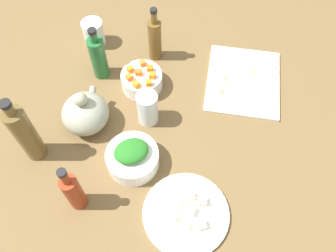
{
  "coord_description": "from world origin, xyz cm",
  "views": [
    {
      "loc": [
        -52.95,
        -12.18,
        95.8
      ],
      "look_at": [
        0.0,
        0.0,
        8.0
      ],
      "focal_mm": 37.41,
      "sensor_mm": 36.0,
      "label": 1
    }
  ],
  "objects_px": {
    "bowl_carrots": "(142,80)",
    "bottle_2": "(155,39)",
    "teapot": "(85,113)",
    "drinking_glass_0": "(148,108)",
    "plate_tofu": "(186,214)",
    "bottle_1": "(73,191)",
    "bottle_3": "(25,133)",
    "drinking_glass_1": "(94,33)",
    "bottle_0": "(98,57)",
    "cutting_board": "(243,81)",
    "bowl_greens": "(133,159)"
  },
  "relations": [
    {
      "from": "plate_tofu",
      "to": "drinking_glass_1",
      "type": "relative_size",
      "value": 2.49
    },
    {
      "from": "bottle_2",
      "to": "drinking_glass_1",
      "type": "xyz_separation_m",
      "value": [
        0.01,
        0.23,
        -0.04
      ]
    },
    {
      "from": "bottle_3",
      "to": "plate_tofu",
      "type": "bearing_deg",
      "value": -100.54
    },
    {
      "from": "bowl_greens",
      "to": "teapot",
      "type": "xyz_separation_m",
      "value": [
        0.1,
        0.17,
        0.03
      ]
    },
    {
      "from": "cutting_board",
      "to": "teapot",
      "type": "height_order",
      "value": "teapot"
    },
    {
      "from": "cutting_board",
      "to": "bottle_2",
      "type": "height_order",
      "value": "bottle_2"
    },
    {
      "from": "bowl_carrots",
      "to": "bottle_0",
      "type": "bearing_deg",
      "value": 81.75
    },
    {
      "from": "bowl_carrots",
      "to": "bottle_1",
      "type": "height_order",
      "value": "bottle_1"
    },
    {
      "from": "drinking_glass_0",
      "to": "teapot",
      "type": "bearing_deg",
      "value": 107.97
    },
    {
      "from": "drinking_glass_1",
      "to": "bowl_greens",
      "type": "bearing_deg",
      "value": -148.58
    },
    {
      "from": "cutting_board",
      "to": "bowl_greens",
      "type": "height_order",
      "value": "bowl_greens"
    },
    {
      "from": "bottle_3",
      "to": "drinking_glass_1",
      "type": "relative_size",
      "value": 2.7
    },
    {
      "from": "bowl_carrots",
      "to": "bottle_1",
      "type": "bearing_deg",
      "value": 171.75
    },
    {
      "from": "bowl_carrots",
      "to": "bottle_0",
      "type": "relative_size",
      "value": 0.68
    },
    {
      "from": "plate_tofu",
      "to": "drinking_glass_0",
      "type": "height_order",
      "value": "drinking_glass_0"
    },
    {
      "from": "plate_tofu",
      "to": "bottle_2",
      "type": "relative_size",
      "value": 1.14
    },
    {
      "from": "bottle_3",
      "to": "drinking_glass_1",
      "type": "bearing_deg",
      "value": -2.51
    },
    {
      "from": "drinking_glass_0",
      "to": "drinking_glass_1",
      "type": "height_order",
      "value": "drinking_glass_0"
    },
    {
      "from": "plate_tofu",
      "to": "bottle_1",
      "type": "height_order",
      "value": "bottle_1"
    },
    {
      "from": "plate_tofu",
      "to": "bottle_0",
      "type": "bearing_deg",
      "value": 42.0
    },
    {
      "from": "plate_tofu",
      "to": "drinking_glass_0",
      "type": "bearing_deg",
      "value": 32.56
    },
    {
      "from": "teapot",
      "to": "drinking_glass_0",
      "type": "height_order",
      "value": "teapot"
    },
    {
      "from": "bottle_1",
      "to": "bottle_2",
      "type": "xyz_separation_m",
      "value": [
        0.57,
        -0.07,
        0.0
      ]
    },
    {
      "from": "bowl_greens",
      "to": "bottle_2",
      "type": "xyz_separation_m",
      "value": [
        0.42,
        0.04,
        0.05
      ]
    },
    {
      "from": "bottle_1",
      "to": "bottle_3",
      "type": "height_order",
      "value": "bottle_3"
    },
    {
      "from": "bottle_1",
      "to": "bottle_2",
      "type": "height_order",
      "value": "bottle_2"
    },
    {
      "from": "plate_tofu",
      "to": "bottle_3",
      "type": "xyz_separation_m",
      "value": [
        0.09,
        0.47,
        0.1
      ]
    },
    {
      "from": "drinking_glass_1",
      "to": "bowl_carrots",
      "type": "bearing_deg",
      "value": -125.62
    },
    {
      "from": "teapot",
      "to": "bottle_0",
      "type": "relative_size",
      "value": 0.82
    },
    {
      "from": "plate_tofu",
      "to": "bottle_2",
      "type": "bearing_deg",
      "value": 22.07
    },
    {
      "from": "bottle_0",
      "to": "drinking_glass_1",
      "type": "distance_m",
      "value": 0.16
    },
    {
      "from": "cutting_board",
      "to": "bottle_3",
      "type": "xyz_separation_m",
      "value": [
        -0.4,
        0.57,
        0.1
      ]
    },
    {
      "from": "drinking_glass_0",
      "to": "bottle_0",
      "type": "bearing_deg",
      "value": 54.49
    },
    {
      "from": "bowl_greens",
      "to": "teapot",
      "type": "distance_m",
      "value": 0.2
    },
    {
      "from": "cutting_board",
      "to": "drinking_glass_0",
      "type": "height_order",
      "value": "drinking_glass_0"
    },
    {
      "from": "plate_tofu",
      "to": "bowl_greens",
      "type": "bearing_deg",
      "value": 57.15
    },
    {
      "from": "bowl_carrots",
      "to": "bottle_2",
      "type": "distance_m",
      "value": 0.15
    },
    {
      "from": "teapot",
      "to": "bottle_0",
      "type": "xyz_separation_m",
      "value": [
        0.2,
        0.02,
        0.03
      ]
    },
    {
      "from": "bottle_0",
      "to": "bottle_2",
      "type": "distance_m",
      "value": 0.2
    },
    {
      "from": "plate_tofu",
      "to": "drinking_glass_1",
      "type": "distance_m",
      "value": 0.71
    },
    {
      "from": "bottle_0",
      "to": "bottle_2",
      "type": "relative_size",
      "value": 0.97
    },
    {
      "from": "bowl_greens",
      "to": "drinking_glass_1",
      "type": "height_order",
      "value": "drinking_glass_1"
    },
    {
      "from": "drinking_glass_0",
      "to": "plate_tofu",
      "type": "bearing_deg",
      "value": -147.44
    },
    {
      "from": "bowl_greens",
      "to": "bottle_2",
      "type": "height_order",
      "value": "bottle_2"
    },
    {
      "from": "bottle_2",
      "to": "bottle_3",
      "type": "distance_m",
      "value": 0.52
    },
    {
      "from": "bowl_carrots",
      "to": "bottle_2",
      "type": "relative_size",
      "value": 0.66
    },
    {
      "from": "cutting_board",
      "to": "bowl_greens",
      "type": "xyz_separation_m",
      "value": [
        -0.38,
        0.28,
        0.02
      ]
    },
    {
      "from": "bowl_carrots",
      "to": "bottle_2",
      "type": "bearing_deg",
      "value": -4.05
    },
    {
      "from": "cutting_board",
      "to": "drinking_glass_0",
      "type": "relative_size",
      "value": 2.44
    },
    {
      "from": "bottle_0",
      "to": "plate_tofu",
      "type": "bearing_deg",
      "value": -138.0
    }
  ]
}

